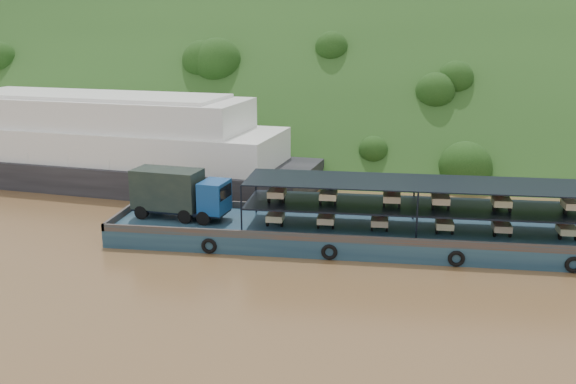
# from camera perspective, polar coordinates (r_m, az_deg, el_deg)

# --- Properties ---
(ground) EXTENTS (160.00, 160.00, 0.00)m
(ground) POSITION_cam_1_polar(r_m,az_deg,el_deg) (43.54, 2.03, -5.18)
(ground) COLOR brown
(ground) RESTS_ON ground
(hillside) EXTENTS (140.00, 39.60, 39.60)m
(hillside) POSITION_cam_1_polar(r_m,az_deg,el_deg) (78.22, 5.02, 3.83)
(hillside) COLOR #1E3D16
(hillside) RESTS_ON ground
(cargo_barge) EXTENTS (35.00, 7.18, 4.73)m
(cargo_barge) POSITION_cam_1_polar(r_m,az_deg,el_deg) (44.73, 5.02, -3.08)
(cargo_barge) COLOR #122940
(cargo_barge) RESTS_ON ground
(passenger_ferry) EXTENTS (42.92, 16.39, 8.47)m
(passenger_ferry) POSITION_cam_1_polar(r_m,az_deg,el_deg) (63.62, -16.61, 4.07)
(passenger_ferry) COLOR black
(passenger_ferry) RESTS_ON ground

